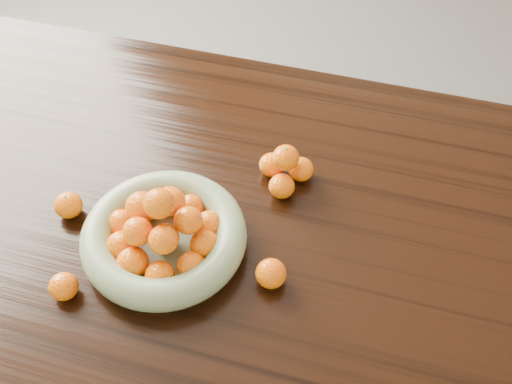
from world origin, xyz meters
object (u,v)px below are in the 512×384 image
(orange_pyramid, at_px, (285,169))
(loose_orange_0, at_px, (68,205))
(dining_table, at_px, (256,233))
(fruit_bowl, at_px, (164,235))

(orange_pyramid, height_order, loose_orange_0, orange_pyramid)
(orange_pyramid, bearing_deg, loose_orange_0, -152.91)
(orange_pyramid, distance_m, loose_orange_0, 0.47)
(dining_table, xyz_separation_m, loose_orange_0, (-0.38, -0.12, 0.12))
(dining_table, xyz_separation_m, orange_pyramid, (0.04, 0.09, 0.13))
(dining_table, distance_m, orange_pyramid, 0.16)
(orange_pyramid, bearing_deg, fruit_bowl, -128.25)
(orange_pyramid, bearing_deg, dining_table, -113.97)
(dining_table, relative_size, fruit_bowl, 6.02)
(dining_table, height_order, orange_pyramid, orange_pyramid)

